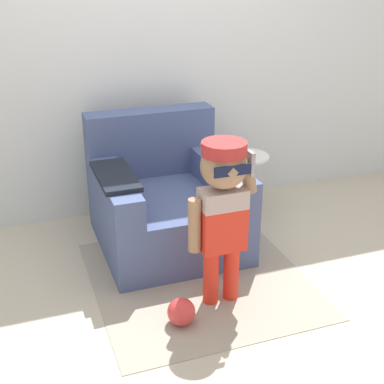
{
  "coord_description": "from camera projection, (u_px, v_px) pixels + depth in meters",
  "views": [
    {
      "loc": [
        -1.03,
        -3.03,
        1.82
      ],
      "look_at": [
        -0.04,
        -0.26,
        0.54
      ],
      "focal_mm": 50.0,
      "sensor_mm": 36.0,
      "label": 1
    }
  ],
  "objects": [
    {
      "name": "side_table",
      "position": [
        245.0,
        179.0,
        4.03
      ],
      "size": [
        0.34,
        0.34,
        0.49
      ],
      "color": "white",
      "rests_on": "ground_plane"
    },
    {
      "name": "rug",
      "position": [
        199.0,
        278.0,
        3.31
      ],
      "size": [
        1.28,
        1.34,
        0.01
      ],
      "color": "#9E9384",
      "rests_on": "ground_plane"
    },
    {
      "name": "ground_plane",
      "position": [
        184.0,
        249.0,
        3.66
      ],
      "size": [
        10.0,
        10.0,
        0.0
      ],
      "primitive_type": "plane",
      "color": "#BCB29E"
    },
    {
      "name": "toy_ball",
      "position": [
        181.0,
        312.0,
        2.88
      ],
      "size": [
        0.15,
        0.15,
        0.15
      ],
      "color": "#D13838",
      "rests_on": "ground_plane"
    },
    {
      "name": "armchair",
      "position": [
        165.0,
        201.0,
        3.65
      ],
      "size": [
        0.93,
        0.98,
        0.86
      ],
      "color": "#475684",
      "rests_on": "ground_plane"
    },
    {
      "name": "person_child",
      "position": [
        223.0,
        199.0,
        2.86
      ],
      "size": [
        0.39,
        0.3,
        0.96
      ],
      "color": "red",
      "rests_on": "ground_plane"
    },
    {
      "name": "wall_back",
      "position": [
        148.0,
        39.0,
        3.8
      ],
      "size": [
        10.0,
        0.05,
        2.6
      ],
      "color": "silver",
      "rests_on": "ground_plane"
    }
  ]
}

